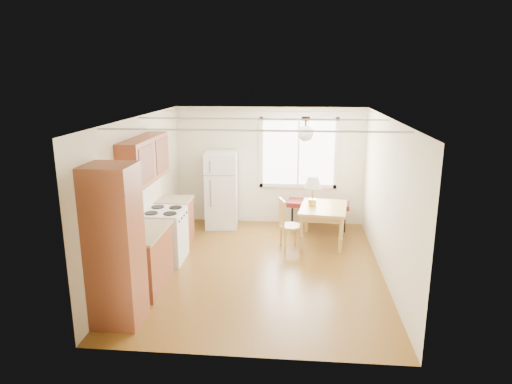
# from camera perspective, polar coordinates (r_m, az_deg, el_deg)

# --- Properties ---
(room_shell) EXTENTS (4.60, 5.60, 2.62)m
(room_shell) POSITION_cam_1_polar(r_m,az_deg,el_deg) (7.34, 0.58, -0.52)
(room_shell) COLOR #583612
(room_shell) RESTS_ON ground
(kitchen_run) EXTENTS (0.65, 3.40, 2.20)m
(kitchen_run) POSITION_cam_1_polar(r_m,az_deg,el_deg) (7.21, -13.62, -4.64)
(kitchen_run) COLOR brown
(kitchen_run) RESTS_ON ground
(window_unit) EXTENTS (1.64, 0.05, 1.51)m
(window_unit) POSITION_cam_1_polar(r_m,az_deg,el_deg) (9.68, 5.33, 4.90)
(window_unit) COLOR white
(window_unit) RESTS_ON room_shell
(pendant_light) EXTENTS (0.26, 0.26, 0.40)m
(pendant_light) POSITION_cam_1_polar(r_m,az_deg,el_deg) (7.53, 6.21, 7.41)
(pendant_light) COLOR black
(pendant_light) RESTS_ON room_shell
(refrigerator) EXTENTS (0.71, 0.72, 1.60)m
(refrigerator) POSITION_cam_1_polar(r_m,az_deg,el_deg) (9.62, -4.36, 0.29)
(refrigerator) COLOR white
(refrigerator) RESTS_ON ground
(bench) EXTENTS (1.33, 0.63, 0.59)m
(bench) POSITION_cam_1_polar(r_m,az_deg,el_deg) (9.56, 7.79, -1.59)
(bench) COLOR #591715
(bench) RESTS_ON ground
(dining_table) EXTENTS (0.99, 1.23, 0.71)m
(dining_table) POSITION_cam_1_polar(r_m,az_deg,el_deg) (8.81, 8.41, -2.45)
(dining_table) COLOR #B28B44
(dining_table) RESTS_ON ground
(chair) EXTENTS (0.45, 0.45, 0.94)m
(chair) POSITION_cam_1_polar(r_m,az_deg,el_deg) (8.43, 3.78, -3.62)
(chair) COLOR #B28B44
(chair) RESTS_ON ground
(table_lamp) EXTENTS (0.33, 0.33, 0.57)m
(table_lamp) POSITION_cam_1_polar(r_m,az_deg,el_deg) (8.70, 7.12, 0.92)
(table_lamp) COLOR #B5933A
(table_lamp) RESTS_ON dining_table
(coffee_maker) EXTENTS (0.20, 0.25, 0.37)m
(coffee_maker) POSITION_cam_1_polar(r_m,az_deg,el_deg) (6.54, -15.65, -4.96)
(coffee_maker) COLOR black
(coffee_maker) RESTS_ON kitchen_run
(kettle) EXTENTS (0.11, 0.11, 0.21)m
(kettle) POSITION_cam_1_polar(r_m,az_deg,el_deg) (6.84, -15.03, -4.50)
(kettle) COLOR red
(kettle) RESTS_ON kitchen_run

